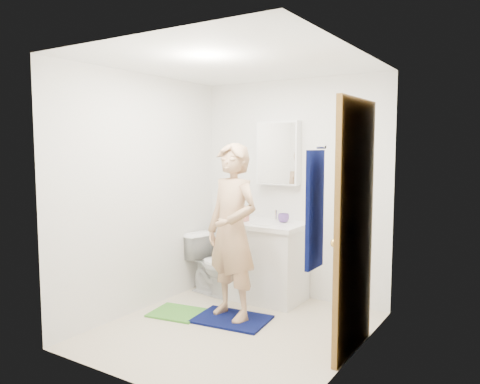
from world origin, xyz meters
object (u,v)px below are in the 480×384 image
medicine_cabinet (279,153)px  toilet (215,264)px  man (232,231)px  towel (315,210)px  vanity_cabinet (268,264)px  soap_dispenser (244,213)px  toothbrush_cup (284,218)px

medicine_cabinet → toilet: (-0.60, -0.37, -1.26)m
man → medicine_cabinet: bearing=103.3°
towel → toilet: 2.41m
vanity_cabinet → medicine_cabinet: medicine_cabinet is taller
vanity_cabinet → medicine_cabinet: bearing=90.0°
towel → man: bearing=146.4°
soap_dispenser → toothbrush_cup: size_ratio=1.43×
toilet → man: 0.96m
vanity_cabinet → soap_dispenser: (-0.28, -0.04, 0.54)m
soap_dispenser → man: man is taller
soap_dispenser → medicine_cabinet: bearing=43.2°
man → toilet: bearing=151.3°
medicine_cabinet → toothbrush_cup: medicine_cabinet is taller
towel → vanity_cabinet: bearing=128.5°
towel → toothbrush_cup: bearing=123.4°
vanity_cabinet → soap_dispenser: 0.61m
vanity_cabinet → toothbrush_cup: (0.13, 0.11, 0.50)m
vanity_cabinet → medicine_cabinet: (0.00, 0.22, 1.20)m
towel → man: 1.48m
toilet → toothbrush_cup: bearing=-62.0°
vanity_cabinet → toothbrush_cup: 0.53m
toilet → man: man is taller
toothbrush_cup → man: 0.81m
toothbrush_cup → man: man is taller
vanity_cabinet → toilet: 0.62m
medicine_cabinet → towel: size_ratio=0.87×
towel → toothbrush_cup: towel is taller
man → towel: bearing=-19.8°
vanity_cabinet → man: (-0.01, -0.69, 0.46)m
toilet → soap_dispenser: (0.32, 0.11, 0.60)m
toothbrush_cup → towel: bearing=-56.6°
toilet → towel: bearing=-118.0°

